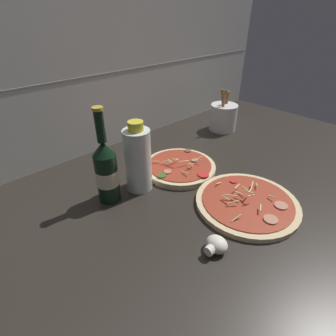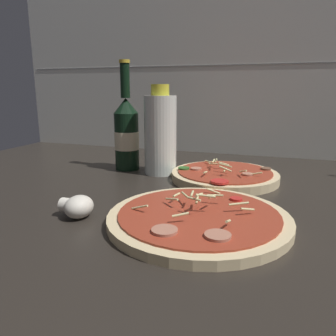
% 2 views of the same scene
% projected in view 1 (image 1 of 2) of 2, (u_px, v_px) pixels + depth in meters
% --- Properties ---
extents(counter_slab, '(1.60, 0.90, 0.03)m').
position_uv_depth(counter_slab, '(214.00, 187.00, 0.83)').
color(counter_slab, '#28231E').
rests_on(counter_slab, ground).
extents(tile_backsplash, '(1.60, 0.01, 0.60)m').
position_uv_depth(tile_backsplash, '(123.00, 70.00, 0.96)').
color(tile_backsplash, silver).
rests_on(tile_backsplash, ground).
extents(pizza_near, '(0.28, 0.28, 0.05)m').
position_uv_depth(pizza_near, '(247.00, 203.00, 0.73)').
color(pizza_near, beige).
rests_on(pizza_near, counter_slab).
extents(pizza_far, '(0.24, 0.24, 0.05)m').
position_uv_depth(pizza_far, '(180.00, 167.00, 0.89)').
color(pizza_far, beige).
rests_on(pizza_far, counter_slab).
extents(beer_bottle, '(0.06, 0.06, 0.27)m').
position_uv_depth(beer_bottle, '(106.00, 171.00, 0.71)').
color(beer_bottle, black).
rests_on(beer_bottle, counter_slab).
extents(oil_bottle, '(0.08, 0.08, 0.21)m').
position_uv_depth(oil_bottle, '(138.00, 159.00, 0.76)').
color(oil_bottle, silver).
rests_on(oil_bottle, counter_slab).
extents(mushroom_left, '(0.05, 0.05, 0.04)m').
position_uv_depth(mushroom_left, '(216.00, 245.00, 0.59)').
color(mushroom_left, white).
rests_on(mushroom_left, counter_slab).
extents(utensil_crock, '(0.12, 0.12, 0.19)m').
position_uv_depth(utensil_crock, '(223.00, 117.00, 1.16)').
color(utensil_crock, silver).
rests_on(utensil_crock, counter_slab).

